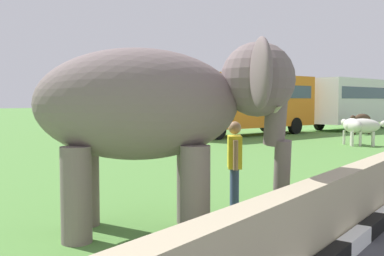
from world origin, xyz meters
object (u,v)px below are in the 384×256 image
object	(u,v)px
person_handler	(235,162)
elephant	(161,107)
bus_orange	(245,100)
cow_near	(364,126)
cow_mid	(352,126)
bus_white	(358,100)
cow_far	(362,120)

from	to	relation	value
person_handler	elephant	bearing A→B (deg)	168.98
bus_orange	cow_near	world-z (taller)	bus_orange
person_handler	cow_near	xyz separation A→B (m)	(13.75, 1.67, -0.06)
cow_mid	bus_white	bearing A→B (deg)	15.52
bus_white	cow_mid	xyz separation A→B (m)	(-12.26, -3.41, -1.21)
elephant	cow_far	size ratio (longest dim) A/B	2.02
cow_mid	cow_far	distance (m)	7.38
bus_white	person_handler	bearing A→B (deg)	-167.85
bus_orange	person_handler	bearing A→B (deg)	-150.45
bus_white	cow_near	world-z (taller)	bus_white
elephant	cow_near	size ratio (longest dim) A/B	2.02
bus_orange	bus_white	xyz separation A→B (m)	(10.19, -3.38, 0.00)
cow_near	cow_mid	size ratio (longest dim) A/B	1.13
cow_mid	person_handler	bearing A→B (deg)	-170.94
elephant	person_handler	xyz separation A→B (m)	(1.64, -0.32, -0.99)
bus_orange	cow_far	xyz separation A→B (m)	(5.12, -5.14, -1.21)
person_handler	bus_white	xyz separation A→B (m)	(26.02, 5.60, 1.16)
elephant	person_handler	bearing A→B (deg)	-11.02
cow_far	cow_mid	bearing A→B (deg)	-167.11
person_handler	cow_far	bearing A→B (deg)	10.39
bus_orange	cow_mid	world-z (taller)	bus_orange
elephant	bus_orange	world-z (taller)	bus_orange
elephant	cow_near	world-z (taller)	elephant
bus_white	bus_orange	bearing A→B (deg)	161.67
elephant	cow_mid	xyz separation A→B (m)	(15.40, 1.88, -1.05)
bus_orange	cow_near	xyz separation A→B (m)	(-2.08, -7.30, -1.21)
elephant	cow_near	xyz separation A→B (m)	(15.39, 1.35, -1.05)
cow_mid	cow_far	bearing A→B (deg)	12.89
cow_mid	bus_orange	bearing A→B (deg)	73.00
person_handler	cow_near	bearing A→B (deg)	6.94
cow_near	cow_far	xyz separation A→B (m)	(7.20, 2.17, 0.00)
person_handler	cow_far	world-z (taller)	person_handler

